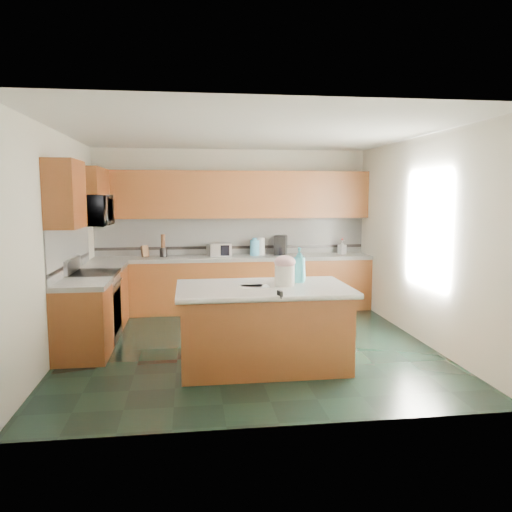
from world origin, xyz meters
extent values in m
plane|color=black|center=(0.00, 0.00, 0.00)|extent=(4.60, 4.60, 0.00)
plane|color=white|center=(0.00, 0.00, 2.70)|extent=(4.60, 4.60, 0.00)
cube|color=white|center=(0.00, 2.32, 1.35)|extent=(4.60, 0.04, 2.70)
cube|color=white|center=(0.00, -2.32, 1.35)|extent=(4.60, 0.04, 2.70)
cube|color=white|center=(-2.32, 0.00, 1.35)|extent=(0.04, 4.60, 2.70)
cube|color=white|center=(2.32, 0.00, 1.35)|extent=(0.04, 4.60, 2.70)
cube|color=#4F1F0C|center=(0.00, 2.00, 0.43)|extent=(4.60, 0.60, 0.86)
cube|color=white|center=(0.00, 2.00, 0.89)|extent=(4.60, 0.64, 0.06)
cube|color=#4F1F0C|center=(0.00, 2.13, 1.94)|extent=(4.60, 0.33, 0.78)
cube|color=silver|center=(0.00, 2.29, 1.24)|extent=(4.60, 0.02, 0.63)
cube|color=black|center=(0.00, 2.28, 1.04)|extent=(4.60, 0.01, 0.05)
cube|color=#4F1F0C|center=(-2.00, 1.29, 0.43)|extent=(0.60, 0.82, 0.86)
cube|color=white|center=(-2.00, 1.29, 0.89)|extent=(0.64, 0.82, 0.06)
cube|color=#4F1F0C|center=(-2.00, -0.24, 0.43)|extent=(0.60, 0.72, 0.86)
cube|color=white|center=(-2.00, -0.24, 0.89)|extent=(0.64, 0.72, 0.06)
cube|color=silver|center=(-2.29, 0.55, 1.24)|extent=(0.02, 2.30, 0.63)
cube|color=black|center=(-2.28, 0.55, 1.04)|extent=(0.01, 2.30, 0.05)
cube|color=#4F1F0C|center=(-2.13, 1.42, 1.94)|extent=(0.33, 1.09, 0.78)
cube|color=#4F1F0C|center=(-2.13, -0.24, 1.94)|extent=(0.33, 0.72, 0.78)
cube|color=#B7B7BC|center=(-2.00, 0.50, 0.44)|extent=(0.60, 0.76, 0.88)
cube|color=black|center=(-1.71, 0.50, 0.40)|extent=(0.02, 0.68, 0.55)
cube|color=black|center=(-2.00, 0.50, 0.90)|extent=(0.62, 0.78, 0.04)
cylinder|color=#B7B7BC|center=(-1.68, 0.50, 0.78)|extent=(0.02, 0.66, 0.02)
cube|color=#B7B7BC|center=(-2.26, 0.50, 1.02)|extent=(0.06, 0.76, 0.18)
imported|color=#B7B7BC|center=(-2.00, 0.50, 1.73)|extent=(0.50, 0.73, 0.41)
cube|color=#4F1F0C|center=(0.08, -0.79, 0.43)|extent=(1.82, 1.04, 0.86)
cube|color=white|center=(0.08, -0.79, 0.89)|extent=(1.92, 1.14, 0.06)
cylinder|color=white|center=(0.08, -1.36, 0.89)|extent=(1.92, 0.06, 0.06)
cylinder|color=white|center=(0.32, -0.80, 1.04)|extent=(0.26, 0.26, 0.23)
ellipsoid|color=#C89098|center=(0.32, -0.80, 1.19)|extent=(0.24, 0.24, 0.15)
cylinder|color=tan|center=(0.32, -0.80, 1.24)|extent=(0.08, 0.03, 0.03)
sphere|color=tan|center=(0.28, -0.80, 1.24)|extent=(0.04, 0.04, 0.04)
sphere|color=tan|center=(0.36, -0.80, 1.24)|extent=(0.04, 0.04, 0.04)
imported|color=#3FAABC|center=(0.53, -0.60, 1.12)|extent=(0.17, 0.17, 0.41)
cube|color=white|center=(-0.01, -0.80, 0.92)|extent=(0.31, 0.24, 0.00)
cube|color=white|center=(-0.06, -0.75, 0.92)|extent=(0.30, 0.25, 0.00)
cube|color=black|center=(0.17, -1.34, 0.93)|extent=(0.05, 0.09, 0.08)
cylinder|color=black|center=(0.17, -1.39, 0.91)|extent=(0.01, 0.06, 0.01)
cube|color=#472814|center=(-1.46, 2.05, 1.01)|extent=(0.15, 0.17, 0.21)
cylinder|color=black|center=(-1.16, 2.08, 1.00)|extent=(0.12, 0.12, 0.15)
cylinder|color=#472814|center=(-1.16, 2.08, 1.18)|extent=(0.07, 0.07, 0.22)
cube|color=#B7B7BC|center=(-0.25, 2.05, 1.03)|extent=(0.41, 0.33, 0.21)
cube|color=black|center=(-0.25, 1.93, 1.03)|extent=(0.33, 0.01, 0.17)
cylinder|color=white|center=(0.47, 2.10, 1.07)|extent=(0.13, 0.13, 0.29)
cylinder|color=#B7B7BC|center=(0.47, 2.10, 0.93)|extent=(0.20, 0.20, 0.01)
cylinder|color=#50A6D1|center=(0.36, 2.06, 1.05)|extent=(0.16, 0.16, 0.26)
cylinder|color=#50A6D1|center=(0.36, 2.06, 1.20)|extent=(0.07, 0.07, 0.04)
cube|color=black|center=(0.81, 2.08, 1.09)|extent=(0.26, 0.27, 0.33)
cylinder|color=black|center=(0.81, 2.03, 0.99)|extent=(0.14, 0.14, 0.14)
imported|color=white|center=(1.88, 2.05, 1.04)|extent=(0.14, 0.15, 0.24)
cylinder|color=red|center=(1.88, 2.05, 1.18)|extent=(0.02, 0.02, 0.03)
cube|color=white|center=(2.29, -0.20, 1.50)|extent=(0.02, 1.40, 1.10)
camera|label=1|loc=(-0.73, -6.22, 1.93)|focal=35.00mm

